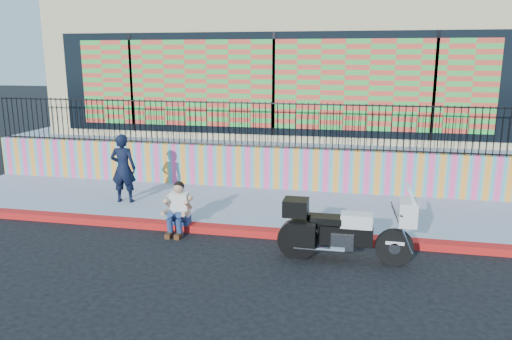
# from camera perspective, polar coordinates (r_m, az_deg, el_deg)

# --- Properties ---
(ground) EXTENTS (90.00, 90.00, 0.00)m
(ground) POSITION_cam_1_polar(r_m,az_deg,el_deg) (10.45, -2.09, -7.34)
(ground) COLOR black
(ground) RESTS_ON ground
(red_curb) EXTENTS (16.00, 0.30, 0.15)m
(red_curb) POSITION_cam_1_polar(r_m,az_deg,el_deg) (10.43, -2.09, -6.95)
(red_curb) COLOR red
(red_curb) RESTS_ON ground
(sidewalk) EXTENTS (16.00, 3.00, 0.15)m
(sidewalk) POSITION_cam_1_polar(r_m,az_deg,el_deg) (11.95, -0.16, -4.32)
(sidewalk) COLOR #989FB7
(sidewalk) RESTS_ON ground
(mural_wall) EXTENTS (16.00, 0.20, 1.10)m
(mural_wall) POSITION_cam_1_polar(r_m,az_deg,el_deg) (13.30, 1.30, 0.26)
(mural_wall) COLOR #FF438B
(mural_wall) RESTS_ON sidewalk
(metal_fence) EXTENTS (15.80, 0.04, 1.20)m
(metal_fence) POSITION_cam_1_polar(r_m,az_deg,el_deg) (13.10, 1.33, 5.18)
(metal_fence) COLOR black
(metal_fence) RESTS_ON mural_wall
(elevated_platform) EXTENTS (16.00, 10.00, 1.25)m
(elevated_platform) POSITION_cam_1_polar(r_m,az_deg,el_deg) (18.26, 4.31, 3.48)
(elevated_platform) COLOR #989FB7
(elevated_platform) RESTS_ON ground
(storefront_building) EXTENTS (14.00, 8.06, 4.00)m
(storefront_building) POSITION_cam_1_polar(r_m,az_deg,el_deg) (17.80, 4.35, 11.73)
(storefront_building) COLOR #C8B585
(storefront_building) RESTS_ON elevated_platform
(police_motorcycle) EXTENTS (2.37, 0.78, 1.48)m
(police_motorcycle) POSITION_cam_1_polar(r_m,az_deg,el_deg) (9.09, 9.94, -6.57)
(police_motorcycle) COLOR black
(police_motorcycle) RESTS_ON ground
(police_officer) EXTENTS (0.64, 0.46, 1.66)m
(police_officer) POSITION_cam_1_polar(r_m,az_deg,el_deg) (12.38, -14.93, 0.19)
(police_officer) COLOR black
(police_officer) RESTS_ON sidewalk
(seated_man) EXTENTS (0.54, 0.71, 1.06)m
(seated_man) POSITION_cam_1_polar(r_m,az_deg,el_deg) (10.46, -8.95, -4.87)
(seated_man) COLOR navy
(seated_man) RESTS_ON ground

